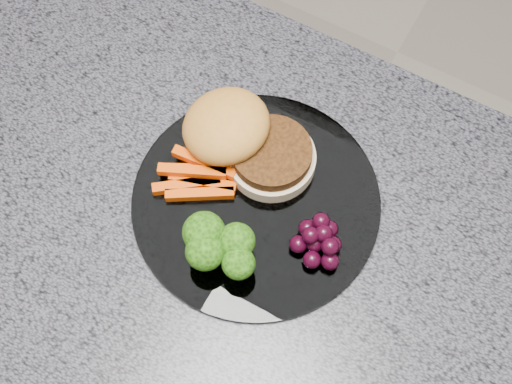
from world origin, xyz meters
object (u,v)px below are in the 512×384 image
burger (242,139)px  grape_bunch (319,241)px  island_cabinet (190,332)px  plate (256,201)px

burger → grape_bunch: (0.12, -0.06, -0.01)m
island_cabinet → burger: 0.51m
burger → grape_bunch: bearing=-36.2°
plate → grape_bunch: grape_bunch is taller
island_cabinet → plate: bearing=39.7°
plate → grape_bunch: 0.08m
plate → burger: burger is taller
plate → burger: bearing=132.8°
island_cabinet → burger: burger is taller
island_cabinet → plate: size_ratio=4.62×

